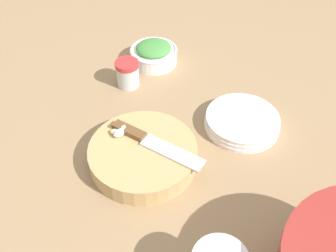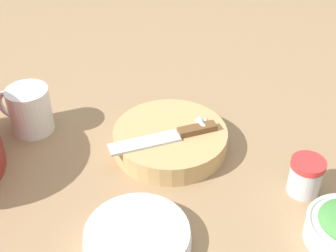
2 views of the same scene
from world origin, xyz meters
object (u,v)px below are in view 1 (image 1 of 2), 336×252
(cutting_board, at_px, (143,155))
(spice_jar, at_px, (128,73))
(plate_stack, at_px, (242,122))
(garlic_cloves, at_px, (119,132))
(chef_knife, at_px, (151,142))
(herb_bowl, at_px, (154,53))

(cutting_board, xyz_separation_m, spice_jar, (-0.26, -0.08, 0.01))
(cutting_board, xyz_separation_m, plate_stack, (-0.13, 0.21, -0.01))
(garlic_cloves, distance_m, plate_stack, 0.28)
(chef_knife, bearing_deg, spice_jar, -132.40)
(cutting_board, bearing_deg, chef_knife, 134.85)
(garlic_cloves, bearing_deg, plate_stack, 109.55)
(cutting_board, bearing_deg, garlic_cloves, -122.07)
(spice_jar, xyz_separation_m, plate_stack, (0.13, 0.29, -0.02))
(herb_bowl, distance_m, spice_jar, 0.12)
(garlic_cloves, height_order, plate_stack, garlic_cloves)
(cutting_board, relative_size, chef_knife, 1.10)
(plate_stack, bearing_deg, spice_jar, -114.00)
(chef_knife, bearing_deg, plate_stack, 146.64)
(chef_knife, xyz_separation_m, garlic_cloves, (-0.02, -0.07, 0.00))
(cutting_board, distance_m, chef_knife, 0.03)
(herb_bowl, height_order, plate_stack, herb_bowl)
(cutting_board, height_order, spice_jar, spice_jar)
(cutting_board, height_order, plate_stack, cutting_board)
(herb_bowl, bearing_deg, garlic_cloves, -5.25)
(plate_stack, bearing_deg, chef_knife, -60.02)
(garlic_cloves, xyz_separation_m, plate_stack, (-0.09, 0.26, -0.04))
(cutting_board, distance_m, garlic_cloves, 0.07)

